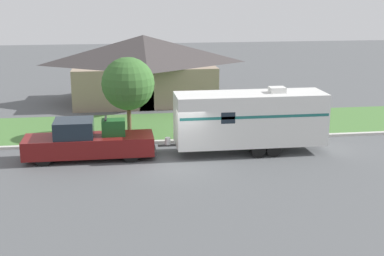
# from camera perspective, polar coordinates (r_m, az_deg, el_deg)

# --- Properties ---
(ground_plane) EXTENTS (120.00, 120.00, 0.00)m
(ground_plane) POSITION_cam_1_polar(r_m,az_deg,el_deg) (26.11, -1.20, -3.81)
(ground_plane) COLOR #515456
(curb_strip) EXTENTS (80.00, 0.30, 0.14)m
(curb_strip) POSITION_cam_1_polar(r_m,az_deg,el_deg) (29.65, -2.08, -1.41)
(curb_strip) COLOR beige
(curb_strip) RESTS_ON ground_plane
(lawn_strip) EXTENTS (80.00, 7.00, 0.03)m
(lawn_strip) POSITION_cam_1_polar(r_m,az_deg,el_deg) (33.17, -2.75, 0.22)
(lawn_strip) COLOR #477538
(lawn_strip) RESTS_ON ground_plane
(house_across_street) EXTENTS (11.04, 7.41, 4.97)m
(house_across_street) POSITION_cam_1_polar(r_m,az_deg,el_deg) (40.37, -5.18, 6.47)
(house_across_street) COLOR gray
(house_across_street) RESTS_ON ground_plane
(pickup_truck) EXTENTS (6.49, 1.96, 2.09)m
(pickup_truck) POSITION_cam_1_polar(r_m,az_deg,el_deg) (27.08, -11.06, -1.43)
(pickup_truck) COLOR black
(pickup_truck) RESTS_ON ground_plane
(travel_trailer) EXTENTS (8.61, 2.26, 3.40)m
(travel_trailer) POSITION_cam_1_polar(r_m,az_deg,el_deg) (27.64, 6.22, 1.01)
(travel_trailer) COLOR black
(travel_trailer) RESTS_ON ground_plane
(mailbox) EXTENTS (0.48, 0.20, 1.23)m
(mailbox) POSITION_cam_1_polar(r_m,az_deg,el_deg) (30.65, 2.40, 0.81)
(mailbox) COLOR brown
(mailbox) RESTS_ON ground_plane
(tree_in_yard) EXTENTS (3.03, 3.03, 4.54)m
(tree_in_yard) POSITION_cam_1_polar(r_m,az_deg,el_deg) (30.75, -6.83, 4.71)
(tree_in_yard) COLOR brown
(tree_in_yard) RESTS_ON ground_plane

